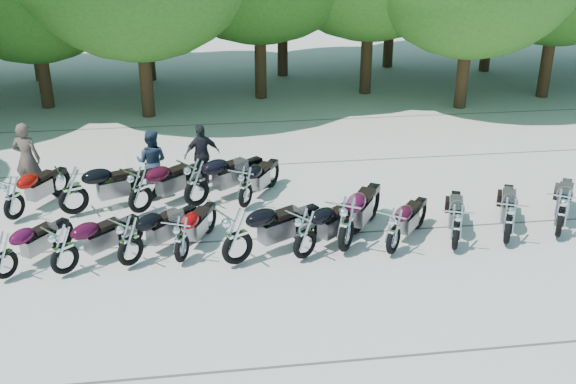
{
  "coord_description": "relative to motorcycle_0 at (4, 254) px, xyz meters",
  "views": [
    {
      "loc": [
        -1.8,
        -11.78,
        6.94
      ],
      "look_at": [
        0.0,
        1.5,
        1.1
      ],
      "focal_mm": 42.0,
      "sensor_mm": 36.0,
      "label": 1
    }
  ],
  "objects": [
    {
      "name": "motorcycle_11",
      "position": [
        -0.45,
        2.74,
        0.05
      ],
      "size": [
        1.67,
        2.25,
        1.25
      ],
      "primitive_type": null,
      "rotation": [
        0.0,
        0.0,
        2.63
      ],
      "color": "#8B0905",
      "rests_on": "ground"
    },
    {
      "name": "motorcycle_0",
      "position": [
        0.0,
        0.0,
        0.0
      ],
      "size": [
        1.69,
        2.01,
        1.15
      ],
      "primitive_type": null,
      "rotation": [
        0.0,
        0.0,
        2.52
      ],
      "color": "#3F0826",
      "rests_on": "ground"
    },
    {
      "name": "rider_2",
      "position": [
        3.95,
        4.47,
        0.24
      ],
      "size": [
        1.03,
        0.64,
        1.63
      ],
      "primitive_type": "imported",
      "rotation": [
        0.0,
        0.0,
        3.41
      ],
      "color": "black",
      "rests_on": "ground"
    },
    {
      "name": "motorcycle_6",
      "position": [
        6.87,
        0.18,
        0.14
      ],
      "size": [
        1.98,
        2.57,
        1.44
      ],
      "primitive_type": null,
      "rotation": [
        0.0,
        0.0,
        2.59
      ],
      "color": "#3F0823",
      "rests_on": "ground"
    },
    {
      "name": "motorcycle_12",
      "position": [
        0.89,
        2.82,
        0.12
      ],
      "size": [
        2.57,
        1.66,
        1.4
      ],
      "primitive_type": null,
      "rotation": [
        0.0,
        0.0,
        1.97
      ],
      "color": "black",
      "rests_on": "ground"
    },
    {
      "name": "ground",
      "position": [
        5.76,
        -0.41,
        -0.57
      ],
      "size": [
        90.0,
        90.0,
        0.0
      ],
      "primitive_type": "plane",
      "color": "#AAA399",
      "rests_on": "ground"
    },
    {
      "name": "motorcycle_2",
      "position": [
        2.4,
        0.18,
        0.06
      ],
      "size": [
        2.06,
        2.08,
        1.27
      ],
      "primitive_type": null,
      "rotation": [
        0.0,
        0.0,
        2.36
      ],
      "color": "black",
      "rests_on": "ground"
    },
    {
      "name": "motorcycle_15",
      "position": [
        4.94,
        2.7,
        0.03
      ],
      "size": [
        1.66,
        2.19,
        1.22
      ],
      "primitive_type": null,
      "rotation": [
        0.0,
        0.0,
        2.61
      ],
      "color": "black",
      "rests_on": "ground"
    },
    {
      "name": "rider_0",
      "position": [
        -0.44,
        4.42,
        0.37
      ],
      "size": [
        0.77,
        0.59,
        1.88
      ],
      "primitive_type": "imported",
      "rotation": [
        0.0,
        0.0,
        2.91
      ],
      "color": "#4C3D36",
      "rests_on": "ground"
    },
    {
      "name": "motorcycle_9",
      "position": [
        10.41,
        0.06,
        0.05
      ],
      "size": [
        1.51,
        2.28,
        1.24
      ],
      "primitive_type": null,
      "rotation": [
        0.0,
        0.0,
        2.72
      ],
      "color": "black",
      "rests_on": "ground"
    },
    {
      "name": "motorcycle_3",
      "position": [
        3.43,
        0.2,
        0.01
      ],
      "size": [
        1.39,
        2.14,
        1.16
      ],
      "primitive_type": null,
      "rotation": [
        0.0,
        0.0,
        2.73
      ],
      "color": "#7B0405",
      "rests_on": "ground"
    },
    {
      "name": "motorcycle_1",
      "position": [
        1.13,
        0.01,
        0.04
      ],
      "size": [
        2.07,
        1.95,
        1.23
      ],
      "primitive_type": null,
      "rotation": [
        0.0,
        0.0,
        2.3
      ],
      "color": "#32061A",
      "rests_on": "ground"
    },
    {
      "name": "motorcycle_4",
      "position": [
        4.56,
        -0.07,
        0.14
      ],
      "size": [
        2.58,
        1.91,
        1.43
      ],
      "primitive_type": null,
      "rotation": [
        0.0,
        0.0,
        2.09
      ],
      "color": "black",
      "rests_on": "ground"
    },
    {
      "name": "motorcycle_14",
      "position": [
        3.77,
        2.89,
        0.13
      ],
      "size": [
        2.48,
        2.1,
        1.42
      ],
      "primitive_type": null,
      "rotation": [
        0.0,
        0.0,
        2.2
      ],
      "color": "black",
      "rests_on": "ground"
    },
    {
      "name": "motorcycle_13",
      "position": [
        2.44,
        2.7,
        0.1
      ],
      "size": [
        2.27,
        2.13,
        1.35
      ],
      "primitive_type": null,
      "rotation": [
        0.0,
        0.0,
        2.3
      ],
      "color": "#330715",
      "rests_on": "ground"
    },
    {
      "name": "motorcycle_8",
      "position": [
        9.2,
        -0.04,
        0.02
      ],
      "size": [
        1.33,
        2.2,
        1.19
      ],
      "primitive_type": null,
      "rotation": [
        0.0,
        0.0,
        2.79
      ],
      "color": "black",
      "rests_on": "ground"
    },
    {
      "name": "motorcycle_5",
      "position": [
        5.96,
        -0.01,
        0.07
      ],
      "size": [
        2.22,
        1.97,
        1.29
      ],
      "primitive_type": null,
      "rotation": [
        0.0,
        0.0,
        2.24
      ],
      "color": "black",
      "rests_on": "ground"
    },
    {
      "name": "motorcycle_7",
      "position": [
        7.84,
        -0.05,
        0.02
      ],
      "size": [
        1.82,
        2.07,
        1.2
      ],
      "primitive_type": null,
      "rotation": [
        0.0,
        0.0,
        2.48
      ],
      "color": "#370718",
      "rests_on": "ground"
    },
    {
      "name": "rider_1",
      "position": [
        2.67,
        4.06,
        0.26
      ],
      "size": [
        0.94,
        0.81,
        1.67
      ],
      "primitive_type": "imported",
      "rotation": [
        0.0,
        0.0,
        2.9
      ],
      "color": "#203044",
      "rests_on": "ground"
    },
    {
      "name": "motorcycle_10",
      "position": [
        11.69,
        0.21,
        0.08
      ],
      "size": [
        1.82,
        2.33,
        1.3
      ],
      "primitive_type": null,
      "rotation": [
        0.0,
        0.0,
        2.58
      ],
      "color": "black",
      "rests_on": "ground"
    }
  ]
}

